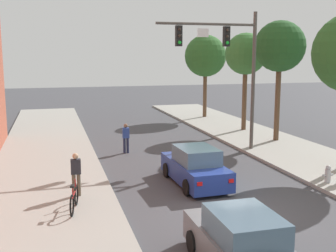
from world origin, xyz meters
name	(u,v)px	position (x,y,z in m)	size (l,w,h in m)	color
ground_plane	(242,213)	(0.00, 0.00, 0.00)	(120.00, 120.00, 0.00)	#424247
sidewalk_left	(46,231)	(-6.50, 0.00, 0.07)	(5.00, 60.00, 0.15)	#99968E
traffic_signal_mast	(228,56)	(3.06, 8.54, 5.29)	(5.61, 0.38, 7.50)	#514C47
car_lead_blue	(195,167)	(-0.49, 3.52, 0.72)	(1.96, 4.30, 1.60)	navy
car_following_grey	(242,246)	(-1.81, -3.74, 0.72)	(1.85, 4.25, 1.60)	slate
pedestrian_sidewalk_left_walker	(76,172)	(-5.41, 2.87, 1.06)	(0.36, 0.22, 1.64)	brown
pedestrian_crossing_road	(126,137)	(-2.29, 9.95, 0.91)	(0.36, 0.22, 1.64)	#232847
bicycle_leaning	(74,199)	(-5.58, 1.37, 0.54)	(0.40, 1.75, 0.98)	black
fire_hydrant	(328,174)	(4.73, 1.84, 0.51)	(0.48, 0.24, 0.72)	#B2B2B7
street_tree_second	(280,47)	(7.18, 10.32, 5.82)	(3.06, 3.06, 7.25)	brown
street_tree_third	(246,55)	(6.87, 14.26, 5.38)	(2.86, 2.86, 6.72)	brown
street_tree_farthest	(205,56)	(6.43, 20.94, 5.25)	(3.47, 3.47, 6.87)	brown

